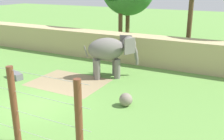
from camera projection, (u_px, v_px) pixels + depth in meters
ground_plane at (36, 104)px, 14.67m from camera, size 120.00×120.00×0.00m
dirt_patch at (68, 82)px, 17.98m from camera, size 4.94×3.78×0.01m
embankment_wall at (118, 47)px, 23.07m from camera, size 36.00×1.80×2.30m
elephant at (111, 51)px, 18.47m from camera, size 3.43×3.02×2.89m
enrichment_ball at (126, 100)px, 14.41m from camera, size 0.72×0.72×0.72m
feed_trough at (15, 75)px, 18.67m from camera, size 1.49×0.92×0.44m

